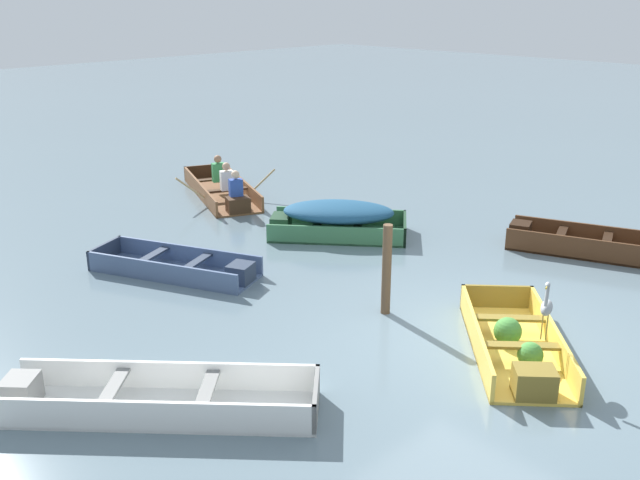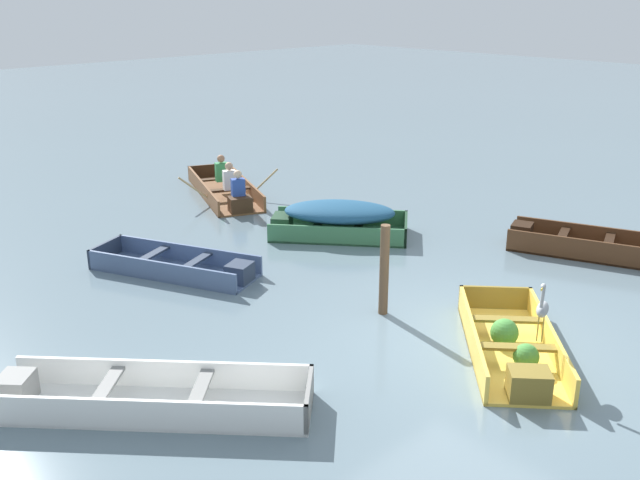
# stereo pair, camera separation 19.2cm
# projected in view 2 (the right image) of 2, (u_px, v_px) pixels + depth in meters

# --- Properties ---
(ground_plane) EXTENTS (80.00, 80.00, 0.00)m
(ground_plane) POSITION_uv_depth(u_px,v_px,m) (465.00, 340.00, 9.80)
(ground_plane) COLOR slate
(dinghy_yellow_foreground) EXTENTS (2.71, 2.57, 0.41)m
(dinghy_yellow_foreground) POSITION_uv_depth(u_px,v_px,m) (512.00, 347.00, 9.28)
(dinghy_yellow_foreground) COLOR #E5BC47
(dinghy_yellow_foreground) RESTS_ON ground
(skiff_white_near_moored) EXTENTS (3.10, 3.26, 0.38)m
(skiff_white_near_moored) POSITION_uv_depth(u_px,v_px,m) (142.00, 398.00, 8.15)
(skiff_white_near_moored) COLOR white
(skiff_white_near_moored) RESTS_ON ground
(skiff_green_mid_moored) EXTENTS (2.61, 2.83, 0.67)m
(skiff_green_mid_moored) POSITION_uv_depth(u_px,v_px,m) (338.00, 216.00, 13.85)
(skiff_green_mid_moored) COLOR #387047
(skiff_green_mid_moored) RESTS_ON ground
(skiff_slate_blue_far_moored) EXTENTS (1.98, 3.02, 0.35)m
(skiff_slate_blue_far_moored) POSITION_uv_depth(u_px,v_px,m) (181.00, 267.00, 12.05)
(skiff_slate_blue_far_moored) COLOR #475B7F
(skiff_slate_blue_far_moored) RESTS_ON ground
(skiff_dark_varnish_outer_moored) EXTENTS (1.80, 2.81, 0.41)m
(skiff_dark_varnish_outer_moored) POSITION_uv_depth(u_px,v_px,m) (577.00, 245.00, 13.01)
(skiff_dark_varnish_outer_moored) COLOR #4C2D19
(skiff_dark_varnish_outer_moored) RESTS_ON ground
(rowboat_wooden_brown_with_crew) EXTENTS (2.47, 3.54, 0.92)m
(rowboat_wooden_brown_with_crew) POSITION_uv_depth(u_px,v_px,m) (226.00, 189.00, 16.41)
(rowboat_wooden_brown_with_crew) COLOR brown
(rowboat_wooden_brown_with_crew) RESTS_ON ground
(heron_on_dinghy) EXTENTS (0.45, 0.24, 0.84)m
(heron_on_dinghy) POSITION_uv_depth(u_px,v_px,m) (542.00, 308.00, 8.70)
(heron_on_dinghy) COLOR olive
(heron_on_dinghy) RESTS_ON dinghy_yellow_foreground
(mooring_post) EXTENTS (0.14, 0.14, 1.38)m
(mooring_post) POSITION_uv_depth(u_px,v_px,m) (384.00, 270.00, 10.38)
(mooring_post) COLOR brown
(mooring_post) RESTS_ON ground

